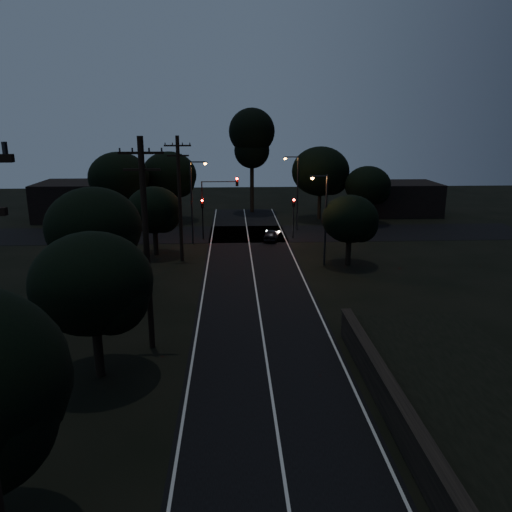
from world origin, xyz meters
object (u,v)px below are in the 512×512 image
utility_pole_mid (146,243)px  streetlight_c (324,214)px  signal_right (294,211)px  streetlight_b (296,188)px  car (271,235)px  streetlight_a (193,197)px  utility_pole_far (180,197)px  signal_mast (219,196)px  signal_left (203,211)px  tall_pine (252,138)px

utility_pole_mid → streetlight_c: utility_pole_mid is taller
signal_right → streetlight_c: size_ratio=0.55×
streetlight_b → car: streetlight_b is taller
streetlight_a → streetlight_c: 13.72m
streetlight_c → car: size_ratio=2.25×
car → utility_pole_far: bearing=51.2°
utility_pole_mid → signal_mast: (3.09, 24.99, -1.40)m
streetlight_a → utility_pole_far: bearing=-96.6°
signal_mast → streetlight_b: streetlight_b is taller
car → signal_right: bearing=-144.7°
signal_mast → streetlight_b: (8.22, 4.01, 0.30)m
utility_pole_far → streetlight_a: size_ratio=1.31×
streetlight_c → car: (-3.56, 8.94, -3.78)m
utility_pole_far → signal_left: bearing=80.1°
streetlight_c → car: 10.34m
tall_pine → utility_pole_far: bearing=-106.9°
streetlight_a → streetlight_b: bearing=29.5°
tall_pine → streetlight_c: size_ratio=1.76×
signal_left → streetlight_b: 10.84m
signal_left → streetlight_b: size_ratio=0.51×
streetlight_c → signal_right: bearing=97.0°
signal_mast → signal_right: bearing=-0.0°
streetlight_a → tall_pine: bearing=69.6°
utility_pole_far → car: size_ratio=3.15×
signal_right → streetlight_c: streetlight_c is taller
car → streetlight_b: bearing=-109.8°
signal_left → car: 7.31m
streetlight_b → car: bearing=-121.0°
signal_right → streetlight_b: 4.45m
utility_pole_mid → signal_left: (1.40, 24.99, -2.90)m
signal_left → streetlight_c: (10.43, -9.99, 1.51)m
signal_right → streetlight_c: bearing=-83.0°
signal_left → signal_right: (9.20, 0.00, 0.00)m
streetlight_c → car: streetlight_c is taller
tall_pine → signal_left: tall_pine is taller
streetlight_a → streetlight_b: same height
signal_mast → streetlight_c: streetlight_c is taller
utility_pole_mid → utility_pole_far: utility_pole_mid is taller
utility_pole_far → car: 11.86m
streetlight_c → streetlight_a: bearing=144.3°
utility_pole_mid → car: 25.85m
signal_left → car: bearing=-8.6°
streetlight_b → car: 7.17m
tall_pine → signal_left: size_ratio=3.22×
signal_right → streetlight_b: size_ratio=0.51×
utility_pole_mid → car: utility_pole_mid is taller
signal_mast → streetlight_c: bearing=-48.8°
utility_pole_far → tall_pine: (7.00, 23.00, 4.02)m
tall_pine → car: size_ratio=3.96×
streetlight_a → streetlight_c: bearing=-35.7°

